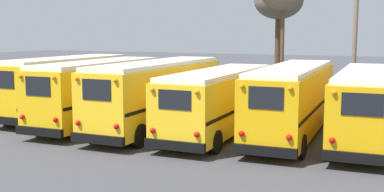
{
  "coord_description": "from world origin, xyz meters",
  "views": [
    {
      "loc": [
        9.86,
        -21.27,
        4.75
      ],
      "look_at": [
        0.0,
        -0.23,
        1.67
      ],
      "focal_mm": 45.0,
      "sensor_mm": 36.0,
      "label": 1
    }
  ],
  "objects_px": {
    "utility_pole": "(355,33)",
    "school_bus_0": "(66,84)",
    "school_bus_1": "(99,90)",
    "school_bus_4": "(293,98)",
    "school_bus_5": "(368,104)",
    "bare_tree_1": "(279,2)",
    "school_bus_2": "(158,92)",
    "school_bus_3": "(220,99)"
  },
  "relations": [
    {
      "from": "utility_pole",
      "to": "school_bus_1",
      "type": "bearing_deg",
      "value": -135.95
    },
    {
      "from": "school_bus_0",
      "to": "bare_tree_1",
      "type": "relative_size",
      "value": 1.13
    },
    {
      "from": "school_bus_5",
      "to": "bare_tree_1",
      "type": "distance_m",
      "value": 17.35
    },
    {
      "from": "school_bus_1",
      "to": "bare_tree_1",
      "type": "xyz_separation_m",
      "value": [
        4.93,
        16.13,
        5.21
      ]
    },
    {
      "from": "school_bus_0",
      "to": "school_bus_1",
      "type": "bearing_deg",
      "value": -22.23
    },
    {
      "from": "school_bus_1",
      "to": "school_bus_5",
      "type": "xyz_separation_m",
      "value": [
        12.86,
        1.63,
        -0.09
      ]
    },
    {
      "from": "bare_tree_1",
      "to": "school_bus_1",
      "type": "bearing_deg",
      "value": -107.01
    },
    {
      "from": "utility_pole",
      "to": "bare_tree_1",
      "type": "height_order",
      "value": "utility_pole"
    },
    {
      "from": "school_bus_1",
      "to": "school_bus_3",
      "type": "height_order",
      "value": "school_bus_1"
    },
    {
      "from": "school_bus_3",
      "to": "utility_pole",
      "type": "height_order",
      "value": "utility_pole"
    },
    {
      "from": "school_bus_2",
      "to": "school_bus_5",
      "type": "bearing_deg",
      "value": 6.96
    },
    {
      "from": "school_bus_5",
      "to": "school_bus_2",
      "type": "bearing_deg",
      "value": -173.04
    },
    {
      "from": "school_bus_4",
      "to": "utility_pole",
      "type": "height_order",
      "value": "utility_pole"
    },
    {
      "from": "school_bus_1",
      "to": "school_bus_4",
      "type": "bearing_deg",
      "value": 8.89
    },
    {
      "from": "school_bus_4",
      "to": "utility_pole",
      "type": "relative_size",
      "value": 1.18
    },
    {
      "from": "school_bus_2",
      "to": "school_bus_4",
      "type": "relative_size",
      "value": 0.99
    },
    {
      "from": "utility_pole",
      "to": "school_bus_0",
      "type": "bearing_deg",
      "value": -146.58
    },
    {
      "from": "school_bus_1",
      "to": "utility_pole",
      "type": "relative_size",
      "value": 1.05
    },
    {
      "from": "school_bus_2",
      "to": "school_bus_5",
      "type": "height_order",
      "value": "school_bus_2"
    },
    {
      "from": "school_bus_1",
      "to": "school_bus_5",
      "type": "height_order",
      "value": "school_bus_1"
    },
    {
      "from": "school_bus_2",
      "to": "school_bus_3",
      "type": "bearing_deg",
      "value": 2.61
    },
    {
      "from": "school_bus_4",
      "to": "school_bus_1",
      "type": "bearing_deg",
      "value": -171.11
    },
    {
      "from": "school_bus_1",
      "to": "school_bus_5",
      "type": "bearing_deg",
      "value": 7.21
    },
    {
      "from": "school_bus_2",
      "to": "school_bus_3",
      "type": "xyz_separation_m",
      "value": [
        3.21,
        0.15,
        -0.18
      ]
    },
    {
      "from": "school_bus_0",
      "to": "school_bus_1",
      "type": "xyz_separation_m",
      "value": [
        3.22,
        -1.31,
        -0.03
      ]
    },
    {
      "from": "school_bus_4",
      "to": "school_bus_5",
      "type": "bearing_deg",
      "value": 2.1
    },
    {
      "from": "school_bus_4",
      "to": "bare_tree_1",
      "type": "relative_size",
      "value": 1.25
    },
    {
      "from": "school_bus_4",
      "to": "school_bus_5",
      "type": "xyz_separation_m",
      "value": [
        3.21,
        0.12,
        -0.05
      ]
    },
    {
      "from": "school_bus_0",
      "to": "school_bus_5",
      "type": "distance_m",
      "value": 16.08
    },
    {
      "from": "school_bus_2",
      "to": "utility_pole",
      "type": "xyz_separation_m",
      "value": [
        7.95,
        10.35,
        2.89
      ]
    },
    {
      "from": "school_bus_1",
      "to": "school_bus_2",
      "type": "bearing_deg",
      "value": 7.94
    },
    {
      "from": "school_bus_1",
      "to": "utility_pole",
      "type": "bearing_deg",
      "value": 44.05
    },
    {
      "from": "school_bus_1",
      "to": "utility_pole",
      "type": "distance_m",
      "value": 15.81
    },
    {
      "from": "school_bus_1",
      "to": "school_bus_4",
      "type": "height_order",
      "value": "school_bus_1"
    },
    {
      "from": "school_bus_0",
      "to": "school_bus_1",
      "type": "height_order",
      "value": "school_bus_0"
    },
    {
      "from": "school_bus_2",
      "to": "school_bus_4",
      "type": "xyz_separation_m",
      "value": [
        6.43,
        1.06,
        -0.06
      ]
    },
    {
      "from": "school_bus_1",
      "to": "school_bus_3",
      "type": "bearing_deg",
      "value": 5.29
    },
    {
      "from": "school_bus_0",
      "to": "school_bus_3",
      "type": "distance_m",
      "value": 9.67
    },
    {
      "from": "bare_tree_1",
      "to": "school_bus_5",
      "type": "bearing_deg",
      "value": -61.34
    },
    {
      "from": "school_bus_1",
      "to": "school_bus_4",
      "type": "relative_size",
      "value": 0.89
    },
    {
      "from": "school_bus_3",
      "to": "utility_pole",
      "type": "xyz_separation_m",
      "value": [
        4.74,
        10.21,
        3.07
      ]
    },
    {
      "from": "school_bus_0",
      "to": "school_bus_1",
      "type": "distance_m",
      "value": 3.47
    }
  ]
}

